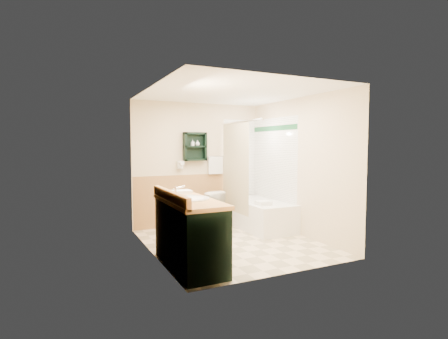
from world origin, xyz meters
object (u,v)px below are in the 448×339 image
(wall_shelf, at_px, (195,147))
(toilet, at_px, (205,209))
(vanity_book, at_px, (163,186))
(hair_dryer, at_px, (180,165))
(soap_bottle_a, at_px, (193,144))
(bathtub, at_px, (260,215))
(vanity, at_px, (190,233))
(soap_bottle_b, at_px, (198,144))

(wall_shelf, bearing_deg, toilet, -65.39)
(wall_shelf, bearing_deg, vanity_book, -125.03)
(hair_dryer, bearing_deg, soap_bottle_a, -6.81)
(bathtub, xyz_separation_m, vanity_book, (-2.08, -0.77, 0.74))
(hair_dryer, height_order, toilet, hair_dryer)
(vanity, height_order, toilet, vanity)
(wall_shelf, bearing_deg, soap_bottle_b, -5.47)
(hair_dryer, xyz_separation_m, vanity, (-0.59, -2.17, -0.76))
(vanity, bearing_deg, soap_bottle_a, 68.45)
(bathtub, distance_m, soap_bottle_b, 1.82)
(vanity, height_order, vanity_book, vanity_book)
(vanity_book, height_order, soap_bottle_a, soap_bottle_a)
(soap_bottle_a, bearing_deg, wall_shelf, 5.84)
(soap_bottle_a, height_order, soap_bottle_b, soap_bottle_b)
(soap_bottle_b, bearing_deg, hair_dryer, 175.13)
(wall_shelf, bearing_deg, soap_bottle_a, -174.16)
(vanity_book, distance_m, soap_bottle_b, 1.97)
(vanity_book, bearing_deg, soap_bottle_a, 38.96)
(vanity_book, xyz_separation_m, soap_bottle_b, (1.11, 1.51, 0.60))
(soap_bottle_b, bearing_deg, vanity_book, -126.42)
(wall_shelf, distance_m, soap_bottle_b, 0.08)
(wall_shelf, bearing_deg, bathtub, -36.01)
(soap_bottle_a, bearing_deg, hair_dryer, 173.19)
(hair_dryer, bearing_deg, wall_shelf, -4.76)
(hair_dryer, relative_size, toilet, 0.33)
(bathtub, bearing_deg, vanity_book, -159.79)
(vanity, xyz_separation_m, soap_bottle_b, (0.95, 2.14, 1.16))
(hair_dryer, distance_m, soap_bottle_a, 0.47)
(bathtub, xyz_separation_m, toilet, (-0.91, 0.50, 0.09))
(vanity_book, bearing_deg, vanity, -92.63)
(wall_shelf, height_order, bathtub, wall_shelf)
(wall_shelf, distance_m, vanity_book, 1.93)
(vanity_book, bearing_deg, hair_dryer, 46.51)
(vanity, height_order, soap_bottle_b, soap_bottle_b)
(bathtub, height_order, vanity_book, vanity_book)
(toilet, distance_m, vanity_book, 1.84)
(toilet, distance_m, soap_bottle_b, 1.28)
(hair_dryer, relative_size, vanity_book, 1.01)
(wall_shelf, relative_size, vanity, 0.40)
(hair_dryer, distance_m, toilet, 0.98)
(bathtub, relative_size, soap_bottle_b, 14.32)
(hair_dryer, height_order, vanity_book, hair_dryer)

